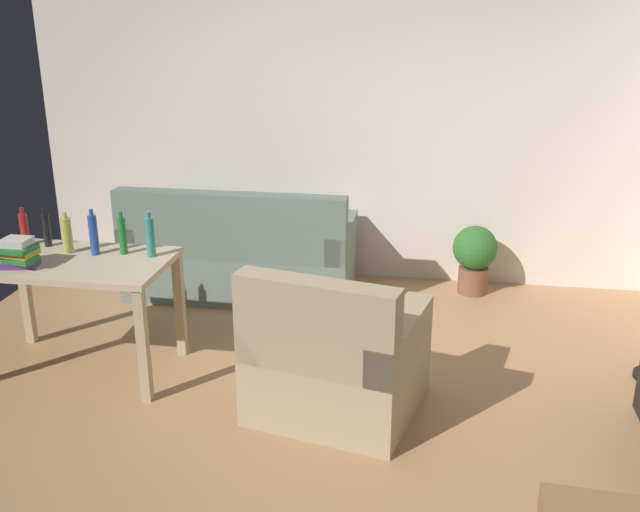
{
  "coord_description": "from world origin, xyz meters",
  "views": [
    {
      "loc": [
        0.77,
        -3.74,
        2.27
      ],
      "look_at": [
        0.1,
        0.5,
        0.75
      ],
      "focal_mm": 40.32,
      "sensor_mm": 36.0,
      "label": 1
    }
  ],
  "objects_px": {
    "couch": "(241,258)",
    "bottle_tall": "(150,237)",
    "bottle_squat": "(67,235)",
    "bottle_blue": "(94,234)",
    "desk": "(75,276)",
    "armchair": "(335,361)",
    "potted_plant": "(474,255)",
    "bottle_dark": "(46,229)",
    "bottle_green": "(122,235)",
    "bottle_red": "(24,228)",
    "book_stack": "(17,253)"
  },
  "relations": [
    {
      "from": "bottle_tall",
      "to": "couch",
      "type": "bearing_deg",
      "value": 80.52
    },
    {
      "from": "bottle_squat",
      "to": "bottle_blue",
      "type": "height_order",
      "value": "bottle_blue"
    },
    {
      "from": "bottle_tall",
      "to": "armchair",
      "type": "bearing_deg",
      "value": -17.56
    },
    {
      "from": "couch",
      "to": "potted_plant",
      "type": "bearing_deg",
      "value": -170.57
    },
    {
      "from": "desk",
      "to": "armchair",
      "type": "bearing_deg",
      "value": -7.92
    },
    {
      "from": "bottle_blue",
      "to": "bottle_squat",
      "type": "bearing_deg",
      "value": 177.93
    },
    {
      "from": "bottle_tall",
      "to": "desk",
      "type": "bearing_deg",
      "value": -163.96
    },
    {
      "from": "desk",
      "to": "bottle_red",
      "type": "relative_size",
      "value": 4.78
    },
    {
      "from": "bottle_green",
      "to": "bottle_tall",
      "type": "xyz_separation_m",
      "value": [
        0.19,
        -0.02,
        0.01
      ]
    },
    {
      "from": "bottle_red",
      "to": "bottle_dark",
      "type": "relative_size",
      "value": 0.96
    },
    {
      "from": "potted_plant",
      "to": "bottle_dark",
      "type": "xyz_separation_m",
      "value": [
        -2.84,
        -1.51,
        0.55
      ]
    },
    {
      "from": "armchair",
      "to": "bottle_green",
      "type": "relative_size",
      "value": 3.8
    },
    {
      "from": "desk",
      "to": "armchair",
      "type": "distance_m",
      "value": 1.74
    },
    {
      "from": "book_stack",
      "to": "bottle_red",
      "type": "bearing_deg",
      "value": 115.04
    },
    {
      "from": "bottle_red",
      "to": "book_stack",
      "type": "relative_size",
      "value": 0.94
    },
    {
      "from": "bottle_squat",
      "to": "book_stack",
      "type": "distance_m",
      "value": 0.34
    },
    {
      "from": "bottle_red",
      "to": "bottle_squat",
      "type": "distance_m",
      "value": 0.37
    },
    {
      "from": "bottle_tall",
      "to": "book_stack",
      "type": "height_order",
      "value": "bottle_tall"
    },
    {
      "from": "potted_plant",
      "to": "bottle_blue",
      "type": "distance_m",
      "value": 3.0
    },
    {
      "from": "potted_plant",
      "to": "bottle_blue",
      "type": "xyz_separation_m",
      "value": [
        -2.46,
        -1.62,
        0.56
      ]
    },
    {
      "from": "bottle_red",
      "to": "bottle_tall",
      "type": "relative_size",
      "value": 0.87
    },
    {
      "from": "bottle_squat",
      "to": "bottle_tall",
      "type": "height_order",
      "value": "bottle_tall"
    },
    {
      "from": "bottle_red",
      "to": "bottle_tall",
      "type": "height_order",
      "value": "bottle_tall"
    },
    {
      "from": "potted_plant",
      "to": "bottle_squat",
      "type": "bearing_deg",
      "value": -148.68
    },
    {
      "from": "desk",
      "to": "armchair",
      "type": "xyz_separation_m",
      "value": [
        1.69,
        -0.25,
        -0.33
      ]
    },
    {
      "from": "bottle_red",
      "to": "book_stack",
      "type": "bearing_deg",
      "value": -64.96
    },
    {
      "from": "bottle_squat",
      "to": "book_stack",
      "type": "bearing_deg",
      "value": -119.49
    },
    {
      "from": "bottle_dark",
      "to": "bottle_squat",
      "type": "relative_size",
      "value": 0.98
    },
    {
      "from": "couch",
      "to": "bottle_tall",
      "type": "relative_size",
      "value": 6.21
    },
    {
      "from": "bottle_squat",
      "to": "bottle_green",
      "type": "distance_m",
      "value": 0.36
    },
    {
      "from": "couch",
      "to": "bottle_tall",
      "type": "bearing_deg",
      "value": 80.52
    },
    {
      "from": "desk",
      "to": "bottle_dark",
      "type": "xyz_separation_m",
      "value": [
        -0.28,
        0.22,
        0.23
      ]
    },
    {
      "from": "couch",
      "to": "armchair",
      "type": "distance_m",
      "value": 1.95
    },
    {
      "from": "bottle_dark",
      "to": "book_stack",
      "type": "distance_m",
      "value": 0.4
    },
    {
      "from": "bottle_blue",
      "to": "bottle_dark",
      "type": "bearing_deg",
      "value": 164.36
    },
    {
      "from": "bottle_red",
      "to": "couch",
      "type": "bearing_deg",
      "value": 46.77
    },
    {
      "from": "bottle_blue",
      "to": "bottle_tall",
      "type": "relative_size",
      "value": 1.02
    },
    {
      "from": "bottle_squat",
      "to": "bottle_tall",
      "type": "xyz_separation_m",
      "value": [
        0.55,
        0.01,
        0.01
      ]
    },
    {
      "from": "couch",
      "to": "bottle_tall",
      "type": "height_order",
      "value": "bottle_tall"
    },
    {
      "from": "couch",
      "to": "bottle_green",
      "type": "relative_size",
      "value": 6.44
    },
    {
      "from": "bottle_red",
      "to": "bottle_blue",
      "type": "distance_m",
      "value": 0.55
    },
    {
      "from": "couch",
      "to": "bottle_blue",
      "type": "relative_size",
      "value": 6.09
    },
    {
      "from": "bottle_red",
      "to": "bottle_dark",
      "type": "height_order",
      "value": "bottle_dark"
    },
    {
      "from": "bottle_tall",
      "to": "bottle_blue",
      "type": "bearing_deg",
      "value": -177.06
    },
    {
      "from": "armchair",
      "to": "bottle_squat",
      "type": "xyz_separation_m",
      "value": [
        -1.77,
        0.37,
        0.56
      ]
    },
    {
      "from": "bottle_tall",
      "to": "potted_plant",
      "type": "bearing_deg",
      "value": 37.33
    },
    {
      "from": "desk",
      "to": "bottle_tall",
      "type": "bearing_deg",
      "value": 16.64
    },
    {
      "from": "bottle_blue",
      "to": "bottle_tall",
      "type": "height_order",
      "value": "bottle_blue"
    },
    {
      "from": "potted_plant",
      "to": "bottle_tall",
      "type": "height_order",
      "value": "bottle_tall"
    },
    {
      "from": "bottle_squat",
      "to": "bottle_dark",
      "type": "bearing_deg",
      "value": 153.0
    }
  ]
}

